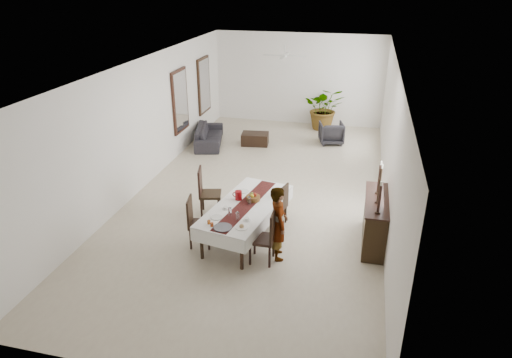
% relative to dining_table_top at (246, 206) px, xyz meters
% --- Properties ---
extents(floor, '(6.00, 12.00, 0.00)m').
position_rel_dining_table_top_xyz_m(floor, '(-0.19, 2.14, -0.70)').
color(floor, beige).
rests_on(floor, ground).
extents(ceiling, '(6.00, 12.00, 0.02)m').
position_rel_dining_table_top_xyz_m(ceiling, '(-0.19, 2.14, 2.50)').
color(ceiling, white).
rests_on(ceiling, wall_back).
extents(wall_back, '(6.00, 0.02, 3.20)m').
position_rel_dining_table_top_xyz_m(wall_back, '(-0.19, 8.14, 0.90)').
color(wall_back, white).
rests_on(wall_back, floor).
extents(wall_front, '(6.00, 0.02, 3.20)m').
position_rel_dining_table_top_xyz_m(wall_front, '(-0.19, -3.86, 0.90)').
color(wall_front, white).
rests_on(wall_front, floor).
extents(wall_left, '(0.02, 12.00, 3.20)m').
position_rel_dining_table_top_xyz_m(wall_left, '(-3.19, 2.14, 0.90)').
color(wall_left, white).
rests_on(wall_left, floor).
extents(wall_right, '(0.02, 12.00, 3.20)m').
position_rel_dining_table_top_xyz_m(wall_right, '(2.81, 2.14, 0.90)').
color(wall_right, white).
rests_on(wall_right, floor).
extents(dining_table_top, '(1.38, 2.47, 0.05)m').
position_rel_dining_table_top_xyz_m(dining_table_top, '(0.00, 0.00, 0.00)').
color(dining_table_top, black).
rests_on(dining_table_top, table_leg_fl).
extents(table_leg_fl, '(0.08, 0.08, 0.68)m').
position_rel_dining_table_top_xyz_m(table_leg_fl, '(-0.62, -1.01, -0.36)').
color(table_leg_fl, black).
rests_on(table_leg_fl, floor).
extents(table_leg_fr, '(0.08, 0.08, 0.68)m').
position_rel_dining_table_top_xyz_m(table_leg_fr, '(0.22, -1.17, -0.36)').
color(table_leg_fr, black).
rests_on(table_leg_fr, floor).
extents(table_leg_bl, '(0.08, 0.08, 0.68)m').
position_rel_dining_table_top_xyz_m(table_leg_bl, '(-0.22, 1.17, -0.36)').
color(table_leg_bl, black).
rests_on(table_leg_bl, floor).
extents(table_leg_br, '(0.08, 0.08, 0.68)m').
position_rel_dining_table_top_xyz_m(table_leg_br, '(0.62, 1.01, -0.36)').
color(table_leg_br, black).
rests_on(table_leg_br, floor).
extents(tablecloth_top, '(1.59, 2.67, 0.01)m').
position_rel_dining_table_top_xyz_m(tablecloth_top, '(0.00, 0.00, 0.03)').
color(tablecloth_top, white).
rests_on(tablecloth_top, dining_table_top).
extents(tablecloth_drape_left, '(0.47, 2.46, 0.29)m').
position_rel_dining_table_top_xyz_m(tablecloth_drape_left, '(-0.56, 0.10, -0.11)').
color(tablecloth_drape_left, silver).
rests_on(tablecloth_drape_left, dining_table_top).
extents(tablecloth_drape_right, '(0.47, 2.46, 0.29)m').
position_rel_dining_table_top_xyz_m(tablecloth_drape_right, '(0.56, -0.10, -0.11)').
color(tablecloth_drape_right, silver).
rests_on(tablecloth_drape_right, dining_table_top).
extents(tablecloth_drape_near, '(1.13, 0.22, 0.29)m').
position_rel_dining_table_top_xyz_m(tablecloth_drape_near, '(-0.23, -1.23, -0.11)').
color(tablecloth_drape_near, white).
rests_on(tablecloth_drape_near, dining_table_top).
extents(tablecloth_drape_far, '(1.13, 0.22, 0.29)m').
position_rel_dining_table_top_xyz_m(tablecloth_drape_far, '(0.23, 1.23, -0.11)').
color(tablecloth_drape_far, white).
rests_on(tablecloth_drape_far, dining_table_top).
extents(table_runner, '(0.78, 2.45, 0.00)m').
position_rel_dining_table_top_xyz_m(table_runner, '(0.00, 0.00, 0.04)').
color(table_runner, '#521917').
rests_on(table_runner, tablecloth_top).
extents(red_pitcher, '(0.17, 0.17, 0.19)m').
position_rel_dining_table_top_xyz_m(red_pitcher, '(-0.21, 0.19, 0.13)').
color(red_pitcher, maroon).
rests_on(red_pitcher, tablecloth_top).
extents(pitcher_handle, '(0.12, 0.04, 0.12)m').
position_rel_dining_table_top_xyz_m(pitcher_handle, '(-0.29, 0.20, 0.13)').
color(pitcher_handle, maroon).
rests_on(pitcher_handle, red_pitcher).
extents(wine_glass_near, '(0.07, 0.07, 0.16)m').
position_rel_dining_table_top_xyz_m(wine_glass_near, '(-0.00, -0.64, 0.12)').
color(wine_glass_near, white).
rests_on(wine_glass_near, tablecloth_top).
extents(wine_glass_mid, '(0.07, 0.07, 0.16)m').
position_rel_dining_table_top_xyz_m(wine_glass_mid, '(-0.19, -0.51, 0.12)').
color(wine_glass_mid, white).
rests_on(wine_glass_mid, tablecloth_top).
extents(wine_glass_far, '(0.07, 0.07, 0.16)m').
position_rel_dining_table_top_xyz_m(wine_glass_far, '(0.06, 0.04, 0.12)').
color(wine_glass_far, silver).
rests_on(wine_glass_far, tablecloth_top).
extents(teacup_right, '(0.09, 0.09, 0.06)m').
position_rel_dining_table_top_xyz_m(teacup_right, '(0.18, -0.63, 0.06)').
color(teacup_right, silver).
rests_on(teacup_right, saucer_right).
extents(saucer_right, '(0.15, 0.15, 0.01)m').
position_rel_dining_table_top_xyz_m(saucer_right, '(0.18, -0.63, 0.04)').
color(saucer_right, silver).
rests_on(saucer_right, tablecloth_top).
extents(teacup_left, '(0.09, 0.09, 0.06)m').
position_rel_dining_table_top_xyz_m(teacup_left, '(-0.35, -0.28, 0.06)').
color(teacup_left, white).
rests_on(teacup_left, saucer_left).
extents(saucer_left, '(0.15, 0.15, 0.01)m').
position_rel_dining_table_top_xyz_m(saucer_left, '(-0.35, -0.28, 0.04)').
color(saucer_left, white).
rests_on(saucer_left, tablecloth_top).
extents(plate_near_right, '(0.23, 0.23, 0.01)m').
position_rel_dining_table_top_xyz_m(plate_near_right, '(0.15, -0.92, 0.04)').
color(plate_near_right, white).
rests_on(plate_near_right, tablecloth_top).
extents(bread_near_right, '(0.09, 0.09, 0.09)m').
position_rel_dining_table_top_xyz_m(bread_near_right, '(0.15, -0.92, 0.07)').
color(bread_near_right, tan).
rests_on(bread_near_right, plate_near_right).
extents(plate_near_left, '(0.23, 0.23, 0.01)m').
position_rel_dining_table_top_xyz_m(plate_near_left, '(-0.42, -0.66, 0.04)').
color(plate_near_left, silver).
rests_on(plate_near_left, tablecloth_top).
extents(plate_far_left, '(0.23, 0.23, 0.01)m').
position_rel_dining_table_top_xyz_m(plate_far_left, '(-0.21, 0.58, 0.04)').
color(plate_far_left, white).
rests_on(plate_far_left, tablecloth_top).
extents(serving_tray, '(0.35, 0.35, 0.02)m').
position_rel_dining_table_top_xyz_m(serving_tray, '(-0.19, -1.00, 0.04)').
color(serving_tray, '#3A393E').
rests_on(serving_tray, tablecloth_top).
extents(jam_jar_a, '(0.06, 0.06, 0.07)m').
position_rel_dining_table_top_xyz_m(jam_jar_a, '(-0.40, -0.99, 0.07)').
color(jam_jar_a, maroon).
rests_on(jam_jar_a, tablecloth_top).
extents(jam_jar_b, '(0.06, 0.06, 0.07)m').
position_rel_dining_table_top_xyz_m(jam_jar_b, '(-0.49, -0.92, 0.07)').
color(jam_jar_b, '#954A15').
rests_on(jam_jar_b, tablecloth_top).
extents(fruit_basket, '(0.29, 0.29, 0.10)m').
position_rel_dining_table_top_xyz_m(fruit_basket, '(0.09, 0.23, 0.08)').
color(fruit_basket, brown).
rests_on(fruit_basket, tablecloth_top).
extents(fruit_red, '(0.09, 0.09, 0.09)m').
position_rel_dining_table_top_xyz_m(fruit_red, '(0.12, 0.24, 0.16)').
color(fruit_red, maroon).
rests_on(fruit_red, fruit_basket).
extents(fruit_green, '(0.08, 0.08, 0.08)m').
position_rel_dining_table_top_xyz_m(fruit_green, '(0.06, 0.27, 0.16)').
color(fruit_green, olive).
rests_on(fruit_green, fruit_basket).
extents(fruit_yellow, '(0.08, 0.08, 0.08)m').
position_rel_dining_table_top_xyz_m(fruit_yellow, '(0.08, 0.18, 0.16)').
color(fruit_yellow, yellow).
rests_on(fruit_yellow, fruit_basket).
extents(chair_right_near_seat, '(0.46, 0.46, 0.05)m').
position_rel_dining_table_top_xyz_m(chair_right_near_seat, '(0.52, -0.81, -0.22)').
color(chair_right_near_seat, black).
rests_on(chair_right_near_seat, chair_right_near_leg_fl).
extents(chair_right_near_leg_fl, '(0.05, 0.05, 0.45)m').
position_rel_dining_table_top_xyz_m(chair_right_near_leg_fl, '(0.71, -0.99, -0.48)').
color(chair_right_near_leg_fl, black).
rests_on(chair_right_near_leg_fl, floor).
extents(chair_right_near_leg_fr, '(0.05, 0.05, 0.45)m').
position_rel_dining_table_top_xyz_m(chair_right_near_leg_fr, '(0.71, -0.62, -0.48)').
color(chair_right_near_leg_fr, black).
rests_on(chair_right_near_leg_fr, floor).
extents(chair_right_near_leg_bl, '(0.05, 0.05, 0.45)m').
position_rel_dining_table_top_xyz_m(chair_right_near_leg_bl, '(0.33, -1.00, -0.48)').
color(chair_right_near_leg_bl, black).
rests_on(chair_right_near_leg_bl, floor).
extents(chair_right_near_leg_br, '(0.05, 0.05, 0.45)m').
position_rel_dining_table_top_xyz_m(chair_right_near_leg_br, '(0.33, -0.62, -0.48)').
color(chair_right_near_leg_br, black).
rests_on(chair_right_near_leg_br, floor).
extents(chair_right_near_back, '(0.04, 0.46, 0.58)m').
position_rel_dining_table_top_xyz_m(chair_right_near_back, '(0.73, -0.81, 0.09)').
color(chair_right_near_back, black).
rests_on(chair_right_near_back, chair_right_near_seat).
extents(chair_right_far_seat, '(0.50, 0.50, 0.05)m').
position_rel_dining_table_top_xyz_m(chair_right_far_seat, '(0.50, 0.63, -0.28)').
color(chair_right_far_seat, black).
rests_on(chair_right_far_seat, chair_right_far_leg_fl).
extents(chair_right_far_leg_fl, '(0.05, 0.05, 0.40)m').
position_rel_dining_table_top_xyz_m(chair_right_far_leg_fl, '(0.62, 0.42, -0.50)').
color(chair_right_far_leg_fl, black).
rests_on(chair_right_far_leg_fl, floor).
extents(chair_right_far_leg_fr, '(0.05, 0.05, 0.40)m').
position_rel_dining_table_top_xyz_m(chair_right_far_leg_fr, '(0.71, 0.75, -0.50)').
color(chair_right_far_leg_fr, black).
rests_on(chair_right_far_leg_fr, floor).
extents(chair_right_far_leg_bl, '(0.05, 0.05, 0.40)m').
position_rel_dining_table_top_xyz_m(chair_right_far_leg_bl, '(0.30, 0.51, -0.50)').
color(chair_right_far_leg_bl, black).
rests_on(chair_right_far_leg_bl, floor).
extents(chair_right_far_leg_br, '(0.05, 0.05, 0.40)m').
position_rel_dining_table_top_xyz_m(chair_right_far_leg_br, '(0.38, 0.84, -0.50)').
color(chair_right_far_leg_br, black).
rests_on(chair_right_far_leg_br, floor).
extents(chair_right_far_back, '(0.14, 0.40, 0.52)m').
position_rel_dining_table_top_xyz_m(chair_right_far_back, '(0.68, 0.58, 0.00)').
color(chair_right_far_back, black).
rests_on(chair_right_far_back, chair_right_far_seat).
extents(chair_left_near_seat, '(0.52, 0.52, 0.05)m').
position_rel_dining_table_top_xyz_m(chair_left_near_seat, '(-0.81, -0.54, -0.24)').
color(chair_left_near_seat, black).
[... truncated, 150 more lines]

